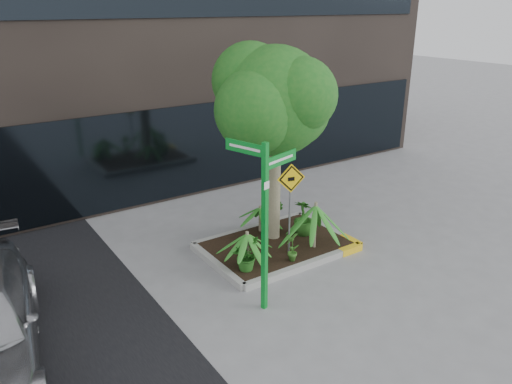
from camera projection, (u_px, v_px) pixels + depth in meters
ground at (277, 256)px, 11.26m from camera, size 80.00×80.00×0.00m
planter at (278, 245)px, 11.55m from camera, size 3.35×2.36×0.15m
tree at (274, 101)px, 10.74m from camera, size 3.08×2.73×4.62m
palm_front at (316, 205)px, 11.00m from camera, size 1.23×1.23×1.37m
palm_left at (247, 234)px, 10.34m from camera, size 0.87×0.87×0.96m
palm_back at (260, 208)px, 11.95m from camera, size 0.74×0.74×0.82m
shrub_a at (246, 255)px, 10.30m from camera, size 0.84×0.84×0.66m
shrub_b at (304, 217)px, 11.85m from camera, size 0.65×0.65×0.87m
shrub_c at (292, 246)px, 10.66m from camera, size 0.49×0.49×0.66m
shrub_d at (274, 214)px, 12.12m from camera, size 0.60×0.60×0.80m
street_sign_post at (264, 208)px, 8.74m from camera, size 1.11×0.92×3.20m
cattle_sign at (290, 194)px, 10.60m from camera, size 0.63×0.17×2.08m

